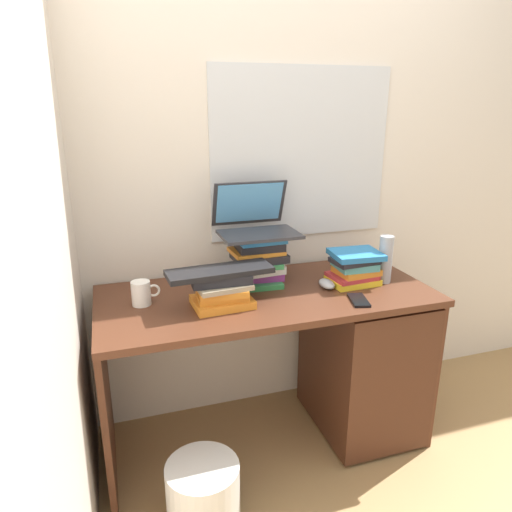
% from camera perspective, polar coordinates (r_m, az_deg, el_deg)
% --- Properties ---
extents(ground_plane, '(6.00, 6.00, 0.00)m').
position_cam_1_polar(ground_plane, '(2.42, 1.20, -21.30)').
color(ground_plane, '#9E7A4C').
extents(wall_back, '(6.00, 0.06, 2.60)m').
position_cam_1_polar(wall_back, '(2.24, -1.62, 11.98)').
color(wall_back, silver).
rests_on(wall_back, ground).
extents(wall_left, '(0.05, 6.00, 2.60)m').
position_cam_1_polar(wall_left, '(1.79, -23.56, 9.05)').
color(wall_left, beige).
rests_on(wall_left, ground).
extents(desk, '(1.44, 0.64, 0.76)m').
position_cam_1_polar(desk, '(2.30, 10.34, -11.53)').
color(desk, '#4C2819').
rests_on(desk, ground).
extents(book_stack_tall, '(0.24, 0.20, 0.23)m').
position_cam_1_polar(book_stack_tall, '(2.08, 0.29, -0.50)').
color(book_stack_tall, '#338C4C').
rests_on(book_stack_tall, desk).
extents(book_stack_keyboard_riser, '(0.25, 0.19, 0.14)m').
position_cam_1_polar(book_stack_keyboard_riser, '(1.88, -4.16, -4.27)').
color(book_stack_keyboard_riser, orange).
rests_on(book_stack_keyboard_riser, desk).
extents(book_stack_side, '(0.24, 0.20, 0.15)m').
position_cam_1_polar(book_stack_side, '(2.15, 11.90, -1.39)').
color(book_stack_side, yellow).
rests_on(book_stack_side, desk).
extents(laptop, '(0.34, 0.31, 0.22)m').
position_cam_1_polar(laptop, '(2.10, -0.19, 4.30)').
color(laptop, '#2D2D33').
rests_on(laptop, book_stack_tall).
extents(keyboard, '(0.43, 0.17, 0.02)m').
position_cam_1_polar(keyboard, '(1.85, -4.45, -1.87)').
color(keyboard, black).
rests_on(keyboard, book_stack_keyboard_riser).
extents(computer_mouse, '(0.06, 0.10, 0.04)m').
position_cam_1_polar(computer_mouse, '(2.10, 8.60, -3.37)').
color(computer_mouse, '#A5A8AD').
rests_on(computer_mouse, desk).
extents(mug, '(0.12, 0.08, 0.10)m').
position_cam_1_polar(mug, '(1.95, -13.77, -4.40)').
color(mug, white).
rests_on(mug, desk).
extents(water_bottle, '(0.06, 0.06, 0.22)m').
position_cam_1_polar(water_bottle, '(2.19, 15.49, -0.39)').
color(water_bottle, '#999EA5').
rests_on(water_bottle, desk).
extents(cell_phone, '(0.10, 0.15, 0.01)m').
position_cam_1_polar(cell_phone, '(1.99, 12.41, -5.27)').
color(cell_phone, black).
rests_on(cell_phone, desk).
extents(wastebasket, '(0.27, 0.27, 0.28)m').
position_cam_1_polar(wastebasket, '(1.97, -6.43, -27.14)').
color(wastebasket, silver).
rests_on(wastebasket, ground).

